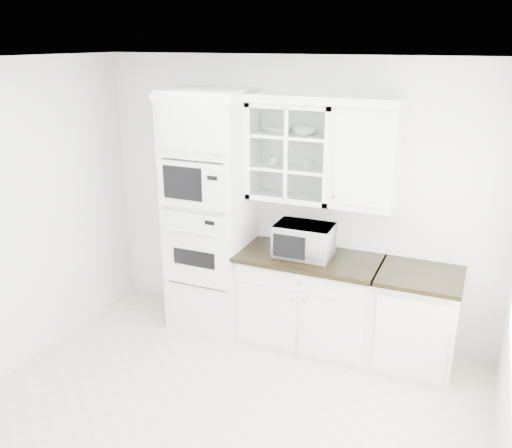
% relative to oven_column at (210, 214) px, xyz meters
% --- Properties ---
extents(ground, '(4.00, 3.50, 0.01)m').
position_rel_oven_column_xyz_m(ground, '(0.75, -1.42, -1.19)').
color(ground, beige).
rests_on(ground, ground).
extents(room_shell, '(4.00, 3.50, 2.70)m').
position_rel_oven_column_xyz_m(room_shell, '(0.75, -0.99, 0.58)').
color(room_shell, white).
rests_on(room_shell, ground).
extents(oven_column, '(0.76, 0.68, 2.40)m').
position_rel_oven_column_xyz_m(oven_column, '(0.00, 0.00, 0.00)').
color(oven_column, white).
rests_on(oven_column, ground).
extents(base_cabinet_run, '(1.32, 0.67, 0.92)m').
position_rel_oven_column_xyz_m(base_cabinet_run, '(1.03, 0.03, -0.74)').
color(base_cabinet_run, white).
rests_on(base_cabinet_run, ground).
extents(extra_base_cabinet, '(0.72, 0.67, 0.92)m').
position_rel_oven_column_xyz_m(extra_base_cabinet, '(2.03, 0.03, -0.74)').
color(extra_base_cabinet, white).
rests_on(extra_base_cabinet, ground).
extents(upper_cabinet_glass, '(0.80, 0.33, 0.90)m').
position_rel_oven_column_xyz_m(upper_cabinet_glass, '(0.78, 0.17, 0.65)').
color(upper_cabinet_glass, white).
rests_on(upper_cabinet_glass, room_shell).
extents(upper_cabinet_solid, '(0.55, 0.33, 0.90)m').
position_rel_oven_column_xyz_m(upper_cabinet_solid, '(1.46, 0.17, 0.65)').
color(upper_cabinet_solid, white).
rests_on(upper_cabinet_solid, room_shell).
extents(crown_molding, '(2.14, 0.38, 0.07)m').
position_rel_oven_column_xyz_m(crown_molding, '(0.68, 0.14, 1.14)').
color(crown_molding, white).
rests_on(crown_molding, room_shell).
extents(countertop_microwave, '(0.53, 0.44, 0.30)m').
position_rel_oven_column_xyz_m(countertop_microwave, '(0.98, 0.01, -0.13)').
color(countertop_microwave, white).
rests_on(countertop_microwave, base_cabinet_run).
extents(bowl_a, '(0.26, 0.26, 0.06)m').
position_rel_oven_column_xyz_m(bowl_a, '(0.64, 0.19, 0.84)').
color(bowl_a, white).
rests_on(bowl_a, upper_cabinet_glass).
extents(bowl_b, '(0.22, 0.22, 0.07)m').
position_rel_oven_column_xyz_m(bowl_b, '(0.89, 0.18, 0.84)').
color(bowl_b, white).
rests_on(bowl_b, upper_cabinet_glass).
extents(cup_a, '(0.11, 0.11, 0.09)m').
position_rel_oven_column_xyz_m(cup_a, '(0.60, 0.16, 0.55)').
color(cup_a, white).
rests_on(cup_a, upper_cabinet_glass).
extents(cup_b, '(0.09, 0.09, 0.08)m').
position_rel_oven_column_xyz_m(cup_b, '(0.93, 0.19, 0.55)').
color(cup_b, white).
rests_on(cup_b, upper_cabinet_glass).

